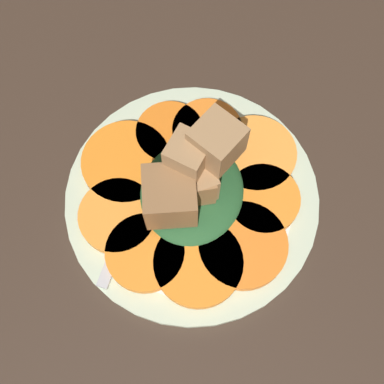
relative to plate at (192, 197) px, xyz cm
name	(u,v)px	position (x,y,z in cm)	size (l,w,h in cm)	color
table_slab	(192,202)	(0.00, 0.00, -1.52)	(120.00, 120.00, 2.00)	#38281E
plate	(192,197)	(0.00, 0.00, 0.00)	(26.12, 26.12, 1.05)	beige
carrot_slice_0	(198,263)	(6.83, 2.19, 1.21)	(8.64, 8.64, 1.25)	orange
carrot_slice_1	(243,245)	(4.15, 6.03, 1.21)	(8.71, 8.71, 1.25)	orange
carrot_slice_2	(263,199)	(-0.96, 7.14, 1.21)	(7.39, 7.39, 1.25)	orange
carrot_slice_3	(255,154)	(-5.75, 5.42, 1.21)	(8.62, 8.62, 1.25)	orange
carrot_slice_4	(209,132)	(-7.25, 0.21, 1.21)	(7.47, 7.47, 1.25)	orange
carrot_slice_5	(170,133)	(-6.15, -3.84, 1.21)	(7.18, 7.18, 1.25)	orange
carrot_slice_6	(126,162)	(-1.81, -7.41, 1.21)	(9.26, 9.26, 1.25)	orange
carrot_slice_7	(118,216)	(4.02, -6.68, 1.21)	(7.73, 7.73, 1.25)	orange
carrot_slice_8	(145,253)	(7.01, -3.03, 1.21)	(7.69, 7.69, 1.25)	orange
center_pile	(190,183)	(0.09, -0.16, 4.13)	(11.56, 10.41, 10.14)	#235128
fork	(139,190)	(0.73, -5.45, 0.78)	(19.90, 3.25, 0.40)	#B2B2B7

